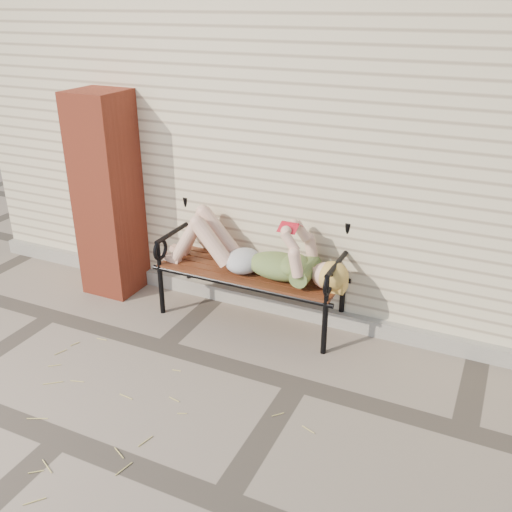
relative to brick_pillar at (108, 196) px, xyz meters
The scene contains 7 objects.
ground 2.62m from the brick_pillar, 18.06° to the right, with size 80.00×80.00×0.00m, color #7A6C5E.
house_wall 3.26m from the brick_pillar, 44.37° to the left, with size 8.00×4.00×3.00m, color beige.
foundation_strip 2.49m from the brick_pillar, ahead, with size 8.00×0.10×0.15m, color #A49F94.
brick_pillar is the anchor object (origin of this frame).
garden_bench 1.57m from the brick_pillar, ahead, with size 1.84×0.73×1.19m.
reading_woman 1.58m from the brick_pillar, ahead, with size 1.73×0.39×0.55m.
straw_scatter 2.43m from the brick_pillar, 51.82° to the right, with size 2.34×1.67×0.01m.
Camera 1 is at (1.25, -3.44, 2.77)m, focal length 40.00 mm.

